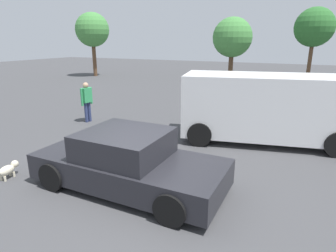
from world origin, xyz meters
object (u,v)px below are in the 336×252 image
Objects in this scene: sedan_foreground at (128,162)px; pedestrian at (87,99)px; dog at (8,169)px; van_white at (265,106)px.

sedan_foreground is 5.93m from pedestrian.
dog is 7.52m from van_white.
pedestrian is (-4.49, 3.86, 0.36)m from sedan_foreground.
pedestrian reaches higher than dog.
dog is at bearing -64.87° from pedestrian.
van_white is (5.14, 5.40, 0.95)m from dog.
van_white reaches higher than sedan_foreground.
sedan_foreground is 3.02m from dog.
sedan_foreground is at bearing -34.53° from pedestrian.
van_white is 6.81m from pedestrian.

